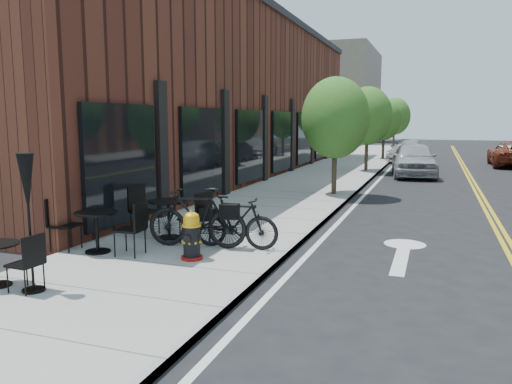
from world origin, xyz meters
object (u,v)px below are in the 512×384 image
at_px(bistro_set_a, 97,226).
at_px(parked_car_b, 410,156).
at_px(patio_umbrella, 27,193).
at_px(fire_hydrant, 192,236).
at_px(bicycle_right, 236,222).
at_px(parked_car_a, 414,159).
at_px(bicycle_left, 197,217).
at_px(parked_car_c, 408,150).
at_px(bistro_set_c, 169,213).

distance_m(bistro_set_a, parked_car_b, 20.38).
bearing_deg(patio_umbrella, fire_hydrant, 58.51).
bearing_deg(bistro_set_a, bicycle_right, 22.31).
relative_size(parked_car_a, parked_car_b, 1.17).
distance_m(bicycle_left, bistro_set_a, 1.85).
bearing_deg(bistro_set_a, parked_car_a, 68.89).
bearing_deg(patio_umbrella, parked_car_b, 79.38).
relative_size(fire_hydrant, bicycle_left, 0.45).
xyz_separation_m(bicycle_left, parked_car_c, (2.64, 23.37, -0.03)).
bearing_deg(bicycle_right, parked_car_b, -9.78).
height_order(bicycle_left, bicycle_right, bicycle_left).
bearing_deg(fire_hydrant, parked_car_a, 69.50).
height_order(bistro_set_c, parked_car_a, parked_car_a).
bearing_deg(fire_hydrant, parked_car_b, 72.46).
relative_size(bicycle_right, parked_car_c, 0.36).
height_order(bicycle_right, bistro_set_a, bicycle_right).
height_order(bistro_set_a, bistro_set_c, bistro_set_c).
xyz_separation_m(bicycle_right, bistro_set_a, (-2.30, -1.14, -0.01)).
xyz_separation_m(bicycle_left, patio_umbrella, (-1.10, -3.04, 0.84)).
relative_size(bicycle_right, parked_car_a, 0.37).
bearing_deg(bicycle_left, bicycle_right, 94.47).
height_order(bicycle_left, parked_car_b, bicycle_left).
relative_size(patio_umbrella, parked_car_c, 0.43).
bearing_deg(bistro_set_c, bistro_set_a, -101.27).
bearing_deg(patio_umbrella, bistro_set_c, 86.43).
xyz_separation_m(bistro_set_a, parked_car_c, (4.21, 24.34, 0.06)).
distance_m(fire_hydrant, parked_car_b, 19.87).
relative_size(fire_hydrant, bistro_set_c, 0.45).
height_order(bicycle_right, parked_car_c, parked_car_c).
bearing_deg(bicycle_left, fire_hydrant, 10.33).
height_order(bicycle_left, bistro_set_c, bicycle_left).
distance_m(patio_umbrella, parked_car_c, 26.69).
xyz_separation_m(bistro_set_a, bistro_set_c, (0.69, 1.43, 0.02)).
bearing_deg(parked_car_c, parked_car_b, -79.01).
bearing_deg(bicycle_right, fire_hydrant, 152.52).
distance_m(bicycle_left, parked_car_a, 15.50).
bearing_deg(patio_umbrella, bicycle_right, 60.46).
height_order(bistro_set_c, patio_umbrella, patio_umbrella).
relative_size(fire_hydrant, parked_car_a, 0.19).
relative_size(bistro_set_c, parked_car_c, 0.42).
xyz_separation_m(bistro_set_a, parked_car_b, (4.58, 19.86, 0.02)).
bearing_deg(bicycle_left, bistro_set_a, -67.98).
height_order(fire_hydrant, parked_car_b, parked_car_b).
relative_size(bicycle_right, bistro_set_c, 0.86).
xyz_separation_m(bicycle_left, bicycle_right, (0.72, 0.18, -0.08)).
bearing_deg(parked_car_b, bistro_set_c, -107.84).
xyz_separation_m(bicycle_left, parked_car_a, (3.33, 15.14, 0.07)).
bearing_deg(parked_car_b, patio_umbrella, -106.53).
height_order(bistro_set_a, patio_umbrella, patio_umbrella).
distance_m(bistro_set_a, parked_car_c, 24.70).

